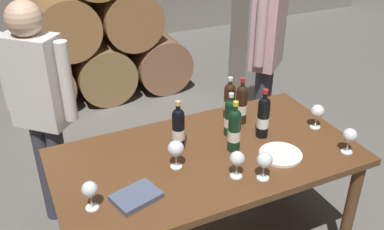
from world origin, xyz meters
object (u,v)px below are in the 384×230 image
Objects in this scene: wine_glass_2 at (90,190)px; tasting_notebook at (136,197)px; wine_glass_0 at (317,112)px; wine_bottle_2 at (263,117)px; wine_bottle_3 at (230,117)px; wine_glass_1 at (237,159)px; wine_bottle_0 at (229,100)px; wine_bottle_5 at (234,130)px; taster_seated_left at (40,102)px; wine_bottle_4 at (178,128)px; wine_glass_4 at (350,136)px; wine_glass_3 at (265,161)px; sommelier_presenting at (268,42)px; dining_table at (207,167)px; wine_glass_5 at (176,149)px; wine_bottle_1 at (242,104)px; serving_plate at (281,154)px.

tasting_notebook is (0.21, -0.03, -0.09)m from wine_glass_2.
wine_glass_2 is at bearing -174.17° from wine_glass_0.
wine_bottle_2 reaches higher than wine_bottle_3.
wine_bottle_0 is at bearing 64.27° from wine_glass_1.
wine_bottle_5 is 2.02× the size of wine_glass_1.
taster_seated_left reaches higher than wine_bottle_3.
wine_bottle_4 reaches higher than wine_glass_4.
wine_bottle_0 is 1.79× the size of wine_glass_3.
wine_bottle_4 reaches higher than wine_glass_0.
wine_glass_2 is (-0.57, -0.30, -0.02)m from wine_bottle_4.
wine_glass_4 is at bearing -27.45° from wine_bottle_5.
wine_bottle_2 is 0.90m from tasting_notebook.
wine_glass_0 is 0.09× the size of sommelier_presenting.
dining_table is at bearing 13.67° from wine_glass_2.
wine_glass_4 is (0.34, -0.35, -0.02)m from wine_bottle_2.
taster_seated_left is (-0.82, 0.96, 0.05)m from wine_glass_1.
wine_glass_1 is at bearing 174.12° from wine_glass_4.
sommelier_presenting is 1.11× the size of taster_seated_left.
wine_bottle_5 reaches higher than dining_table.
dining_table is at bearing -148.50° from wine_bottle_3.
tasting_notebook is (-0.64, -0.17, -0.12)m from wine_bottle_5.
taster_seated_left reaches higher than wine_glass_5.
wine_glass_4 is 0.09× the size of sommelier_presenting.
wine_bottle_0 is 1.79× the size of wine_glass_0.
wine_bottle_2 is 0.51m from wine_bottle_4.
wine_bottle_3 reaches higher than wine_glass_1.
wine_bottle_1 is at bearing 12.17° from wine_bottle_4.
wine_glass_1 is at bearing -40.06° from wine_glass_5.
wine_bottle_5 is at bearing -111.85° from wine_bottle_3.
wine_glass_3 is (0.85, -0.15, 0.00)m from wine_glass_2.
wine_bottle_0 is at bearing 122.64° from wine_glass_4.
wine_bottle_1 reaches higher than tasting_notebook.
wine_glass_5 reaches higher than wine_glass_0.
wine_bottle_5 is at bearing -38.37° from taster_seated_left.
wine_glass_3 is 0.96× the size of wine_glass_5.
wine_bottle_1 is 1.23m from taster_seated_left.
sommelier_presenting is at bearing 61.46° from serving_plate.
sommelier_presenting is (0.71, 1.07, 0.17)m from wine_glass_3.
wine_glass_2 is at bearing -84.40° from taster_seated_left.
wine_glass_5 is at bearing -143.91° from sommelier_presenting.
wine_glass_0 is at bearing -0.22° from wine_bottle_5.
sommelier_presenting is at bearing 56.31° from wine_glass_3.
serving_plate is 0.14× the size of sommelier_presenting.
sommelier_presenting is at bearing 36.09° from wine_glass_5.
wine_glass_3 is at bearing -31.61° from wine_glass_1.
wine_bottle_5 is 1.28× the size of serving_plate.
wine_glass_0 is 0.42m from serving_plate.
wine_bottle_1 is (0.35, 0.23, 0.22)m from dining_table.
wine_bottle_0 is 0.72m from sommelier_presenting.
tasting_notebook is (-1.20, 0.12, -0.09)m from wine_glass_4.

